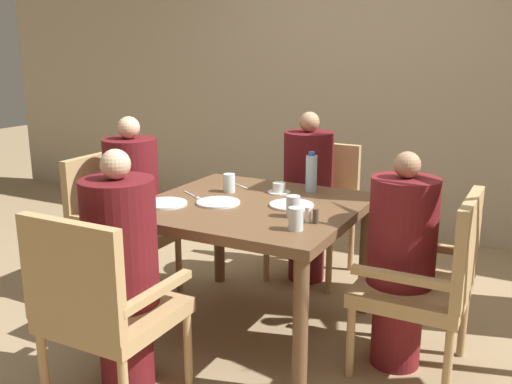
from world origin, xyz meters
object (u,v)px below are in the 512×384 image
at_px(diner_in_left_chair, 133,209).
at_px(chair_far_side, 315,205).
at_px(glass_tall_mid, 229,183).
at_px(plate_main_left, 165,203).
at_px(teacup_with_saucer, 279,189).
at_px(diner_in_right_chair, 401,259).
at_px(diner_in_near_chair, 122,272).
at_px(diner_in_far_chair, 308,196).
at_px(water_bottle, 311,173).
at_px(glass_tall_near, 296,219).
at_px(glass_tall_far, 293,206).
at_px(plate_main_right, 292,205).
at_px(chair_near_corner, 101,304).
at_px(chair_right_side, 430,278).
at_px(plate_dessert_center, 218,202).
at_px(chair_left_side, 116,222).

xyz_separation_m(diner_in_left_chair, chair_far_side, (0.81, 0.93, -0.10)).
xyz_separation_m(chair_far_side, glass_tall_mid, (-0.23, -0.77, 0.29)).
xyz_separation_m(plate_main_left, teacup_with_saucer, (0.43, 0.50, 0.02)).
bearing_deg(diner_in_right_chair, diner_in_near_chair, -142.63).
height_order(diner_in_far_chair, water_bottle, diner_in_far_chair).
bearing_deg(diner_in_left_chair, glass_tall_near, -14.36).
height_order(diner_in_right_chair, glass_tall_far, diner_in_right_chair).
distance_m(chair_far_side, plate_main_left, 1.25).
xyz_separation_m(plate_main_left, plate_main_right, (0.60, 0.28, 0.00)).
bearing_deg(plate_main_left, chair_near_corner, -76.28).
relative_size(diner_in_left_chair, chair_far_side, 1.28).
xyz_separation_m(chair_right_side, glass_tall_mid, (-1.18, 0.16, 0.29)).
distance_m(chair_near_corner, glass_tall_near, 0.92).
bearing_deg(glass_tall_near, teacup_with_saucer, 121.74).
height_order(water_bottle, glass_tall_near, water_bottle).
height_order(plate_main_right, glass_tall_near, glass_tall_near).
bearing_deg(diner_in_right_chair, glass_tall_near, -143.54).
height_order(diner_in_near_chair, glass_tall_near, diner_in_near_chair).
bearing_deg(plate_dessert_center, diner_in_far_chair, 80.03).
xyz_separation_m(diner_in_left_chair, diner_in_right_chair, (1.61, 0.00, -0.04)).
bearing_deg(chair_right_side, plate_main_right, 176.08).
distance_m(chair_right_side, chair_near_corner, 1.49).
height_order(chair_far_side, plate_dessert_center, chair_far_side).
bearing_deg(glass_tall_mid, chair_far_side, 73.49).
bearing_deg(glass_tall_near, water_bottle, 106.80).
relative_size(water_bottle, glass_tall_far, 2.20).
height_order(glass_tall_near, glass_tall_mid, same).
distance_m(chair_left_side, chair_far_side, 1.33).
xyz_separation_m(chair_left_side, diner_in_right_chair, (1.76, 0.00, 0.07)).
bearing_deg(glass_tall_near, diner_in_right_chair, 36.46).
height_order(diner_in_near_chair, plate_main_left, diner_in_near_chair).
bearing_deg(chair_right_side, glass_tall_far, -169.31).
distance_m(plate_dessert_center, water_bottle, 0.59).
distance_m(chair_far_side, water_bottle, 0.67).
relative_size(plate_main_left, plate_dessert_center, 1.00).
relative_size(chair_left_side, glass_tall_near, 8.40).
xyz_separation_m(diner_in_far_chair, teacup_with_saucer, (0.04, -0.52, 0.17)).
bearing_deg(chair_right_side, chair_near_corner, -141.61).
distance_m(chair_left_side, plate_main_right, 1.19).
xyz_separation_m(plate_dessert_center, teacup_with_saucer, (0.19, 0.36, 0.02)).
relative_size(glass_tall_mid, glass_tall_far, 1.00).
relative_size(diner_in_far_chair, chair_near_corner, 1.27).
height_order(diner_in_left_chair, diner_in_far_chair, diner_in_left_chair).
distance_m(teacup_with_saucer, glass_tall_far, 0.47).
distance_m(plate_dessert_center, glass_tall_near, 0.59).
xyz_separation_m(chair_near_corner, glass_tall_near, (0.61, 0.62, 0.29)).
xyz_separation_m(chair_right_side, chair_near_corner, (-1.17, -0.93, 0.00)).
relative_size(diner_in_near_chair, glass_tall_mid, 10.59).
height_order(chair_right_side, plate_main_right, chair_right_side).
bearing_deg(glass_tall_near, plate_main_right, 116.79).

